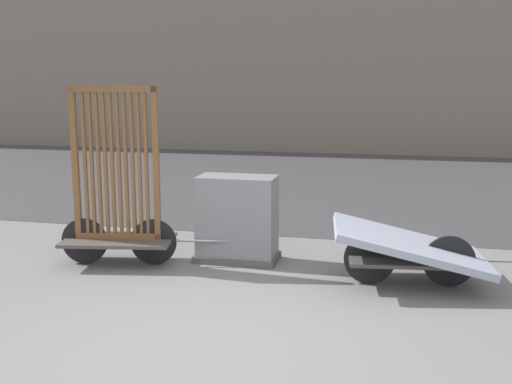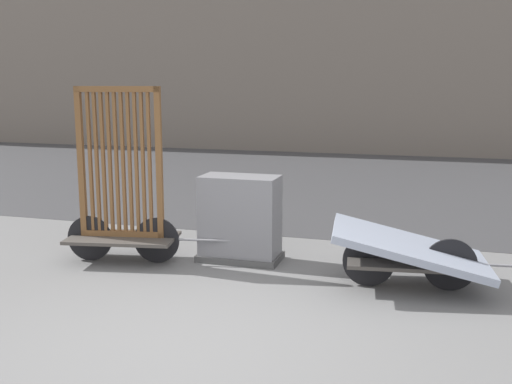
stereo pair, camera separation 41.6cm
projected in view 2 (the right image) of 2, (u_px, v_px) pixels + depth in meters
The scene contains 5 objects.
ground_plane at pixel (186, 348), 5.04m from camera, with size 60.00×60.00×0.00m, color slate.
road_strip at pixel (344, 181), 13.57m from camera, with size 56.00×10.49×0.01m.
bike_cart_with_bedframe at pixel (122, 201), 7.33m from camera, with size 2.05×0.92×2.16m.
bike_cart_with_mattress at pixel (410, 251), 6.43m from camera, with size 2.23×1.28×0.69m.
utility_cabinet at pixel (240, 222), 7.44m from camera, with size 1.02×0.56×1.07m.
Camera 2 is at (1.91, -4.35, 2.20)m, focal length 42.00 mm.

